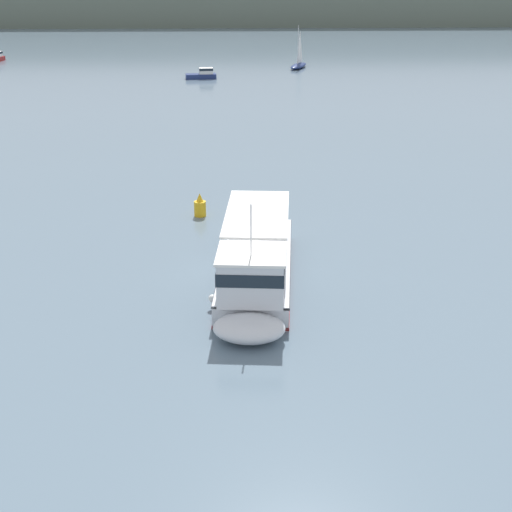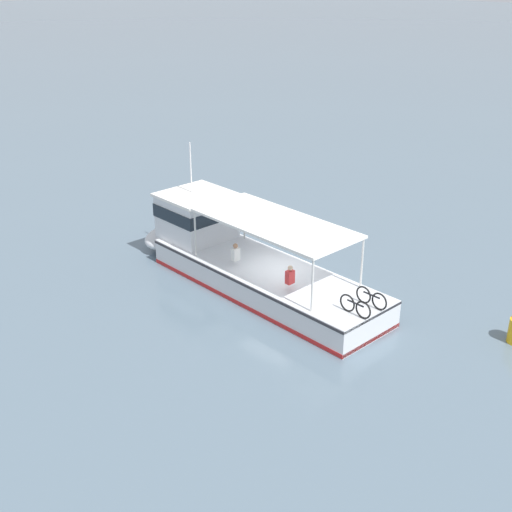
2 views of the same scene
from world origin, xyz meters
name	(u,v)px [view 1 (image 1 of 2)]	position (x,y,z in m)	size (l,w,h in m)	color
ground_plane	(249,274)	(0.00, 0.00, 0.00)	(400.00, 400.00, 0.00)	slate
distant_shoreline	(235,3)	(0.00, 130.35, 3.62)	(400.00, 28.00, 7.24)	#606B5B
ferry_main	(255,272)	(0.23, -2.08, 1.01)	(4.28, 12.99, 5.32)	silver
sailboat_off_bow	(299,64)	(7.83, 66.05, 0.54)	(3.12, 4.97, 5.40)	navy
motorboat_near_starboard	(203,74)	(-4.23, 58.19, 0.54)	(3.72, 1.67, 1.26)	navy
channel_buoy	(200,207)	(-2.70, 8.68, 0.57)	(0.70, 0.70, 1.40)	gold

